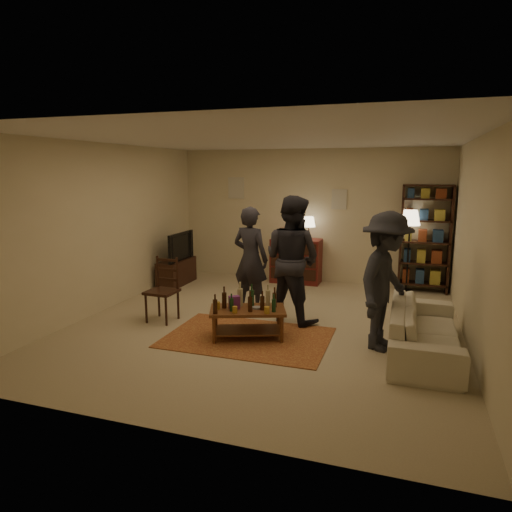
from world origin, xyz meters
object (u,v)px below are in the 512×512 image
at_px(person_right, 292,259).
at_px(person_by_sofa, 385,281).
at_px(person_left, 251,259).
at_px(dresser, 296,260).
at_px(coffee_table, 247,311).
at_px(bookshelf, 425,238).
at_px(sofa, 424,330).
at_px(floor_lamp, 410,223).
at_px(tv_stand, 177,265).
at_px(dining_chair, 164,287).

distance_m(person_right, person_by_sofa, 1.57).
bearing_deg(person_left, dresser, -84.57).
bearing_deg(coffee_table, person_by_sofa, 6.49).
relative_size(bookshelf, sofa, 0.97).
distance_m(floor_lamp, sofa, 3.22).
relative_size(coffee_table, sofa, 0.55).
relative_size(tv_stand, person_by_sofa, 0.60).
relative_size(dining_chair, person_right, 0.52).
height_order(dresser, person_left, person_left).
height_order(coffee_table, bookshelf, bookshelf).
xyz_separation_m(dresser, person_by_sofa, (1.89, -3.12, 0.41)).
relative_size(floor_lamp, person_by_sofa, 0.88).
height_order(person_left, person_right, person_right).
bearing_deg(dresser, tv_stand, -157.93).
bearing_deg(person_right, person_left, -1.68).
distance_m(bookshelf, person_right, 3.14).
height_order(coffee_table, person_left, person_left).
bearing_deg(tv_stand, person_by_sofa, -28.01).
relative_size(dresser, sofa, 0.65).
distance_m(tv_stand, floor_lamp, 4.59).
distance_m(dining_chair, dresser, 3.28).
bearing_deg(tv_stand, bookshelf, 11.80).
distance_m(dresser, sofa, 3.93).
xyz_separation_m(dining_chair, person_left, (1.08, 0.92, 0.33)).
xyz_separation_m(coffee_table, dresser, (-0.11, 3.32, 0.10)).
xyz_separation_m(tv_stand, sofa, (4.64, -2.20, -0.08)).
xyz_separation_m(dresser, person_left, (-0.27, -2.07, 0.38)).
bearing_deg(dresser, coffee_table, -88.08).
bearing_deg(dining_chair, person_right, 20.11).
xyz_separation_m(coffee_table, floor_lamp, (2.05, 3.26, 0.93)).
relative_size(dresser, bookshelf, 0.67).
height_order(coffee_table, floor_lamp, floor_lamp).
relative_size(bookshelf, person_right, 1.06).
bearing_deg(floor_lamp, person_right, -125.36).
xyz_separation_m(dining_chair, person_by_sofa, (3.25, -0.13, 0.37)).
distance_m(coffee_table, person_left, 1.39).
height_order(tv_stand, floor_lamp, floor_lamp).
height_order(dresser, bookshelf, bookshelf).
relative_size(coffee_table, dining_chair, 1.16).
bearing_deg(tv_stand, sofa, -25.34).
relative_size(tv_stand, person_right, 0.55).
xyz_separation_m(coffee_table, tv_stand, (-2.36, 2.41, 0.01)).
distance_m(coffee_table, tv_stand, 3.37).
relative_size(sofa, person_right, 1.09).
height_order(floor_lamp, person_by_sofa, person_by_sofa).
bearing_deg(bookshelf, tv_stand, -168.20).
bearing_deg(sofa, person_by_sofa, 90.51).
xyz_separation_m(dining_chair, dresser, (1.35, 2.99, -0.04)).
distance_m(person_left, person_by_sofa, 2.40).
bearing_deg(floor_lamp, bookshelf, 24.93).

